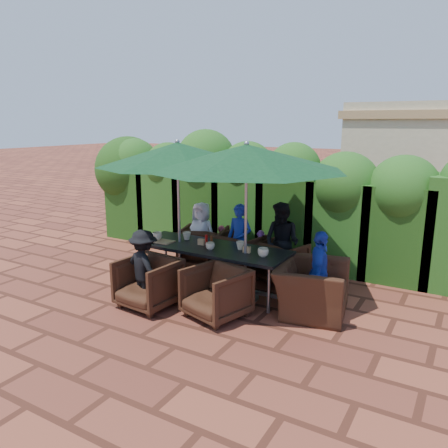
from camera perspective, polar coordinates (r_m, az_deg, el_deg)
The scene contains 30 objects.
ground at distance 7.19m, azimuth -2.03°, elevation -9.11°, with size 80.00×80.00×0.00m, color brown.
dining_table at distance 7.14m, azimuth -1.73°, elevation -3.51°, with size 2.61×0.90×0.75m.
umbrella_left at distance 7.17m, azimuth -6.09°, elevation 9.01°, with size 2.63×2.63×2.46m.
umbrella_right at distance 6.50m, azimuth 2.96°, elevation 8.65°, with size 2.99×2.99×2.46m.
chair_far_left at distance 8.37m, azimuth -2.67°, elevation -2.77°, with size 0.83×0.78×0.86m, color black.
chair_far_mid at distance 7.95m, azimuth 1.78°, elevation -3.72°, with size 0.81×0.76×0.84m, color black.
chair_far_right at distance 7.71m, azimuth 7.42°, elevation -4.61°, with size 0.75×0.70×0.77m, color black.
chair_near_left at distance 6.69m, azimuth -9.86°, elevation -7.28°, with size 0.80×0.75×0.82m, color black.
chair_near_right at distance 6.25m, azimuth -1.05°, elevation -8.66°, with size 0.78×0.73×0.80m, color black.
chair_end_right at distance 6.50m, azimuth 11.39°, elevation -7.22°, with size 1.12×0.73×0.98m, color black.
adult_far_left at distance 8.26m, azimuth -2.94°, elevation -1.50°, with size 0.63×0.37×1.27m, color white.
adult_far_mid at distance 7.88m, azimuth 2.01°, elevation -2.09°, with size 0.47×0.38×1.30m, color #1F38AB.
adult_far_right at distance 7.62m, azimuth 7.55°, elevation -2.40°, with size 0.67×0.41×1.39m, color black.
adult_near_left at distance 6.73m, azimuth -10.40°, elevation -5.61°, with size 0.75×0.34×1.17m, color black.
adult_end_right at distance 6.51m, azimuth 12.32°, elevation -6.14°, with size 0.71×0.36×1.21m, color #1F38AB.
child_left at distance 8.36m, azimuth -0.36°, elevation -2.95°, with size 0.29×0.24×0.81m, color #C14457.
child_right at distance 7.97m, azimuth 4.77°, elevation -3.76°, with size 0.30×0.24×0.82m, color #A853B5.
pedestrian_a at distance 10.35m, azimuth 18.11°, elevation 1.63°, with size 1.44×0.51×1.54m, color #238325.
pedestrian_b at distance 10.17m, azimuth 24.37°, elevation 0.93°, with size 0.74×0.46×1.55m, color #C14457.
cup_a at distance 7.57m, azimuth -8.72°, elevation -1.58°, with size 0.17×0.17×0.14m, color beige.
cup_b at distance 7.53m, azimuth -4.88°, elevation -1.56°, with size 0.14×0.14×0.13m, color beige.
cup_c at distance 6.94m, azimuth -1.82°, elevation -2.89°, with size 0.15×0.15×0.12m, color beige.
cup_d at distance 6.94m, azimuth 2.16°, elevation -2.81°, with size 0.14×0.14×0.13m, color beige.
cup_e at distance 6.59m, azimuth 5.13°, elevation -3.72°, with size 0.17×0.17×0.13m, color beige.
ketchup_bottle at distance 7.20m, azimuth -2.32°, elevation -2.06°, with size 0.04×0.04×0.17m, color #B20C0A.
sauce_bottle at distance 7.15m, azimuth -1.64°, elevation -2.16°, with size 0.04×0.04×0.17m, color #4C230C.
serving_tray at distance 7.44m, azimuth -7.96°, elevation -2.28°, with size 0.35×0.25×0.02m, color #A67D50.
number_block_left at distance 7.21m, azimuth -2.96°, elevation -2.35°, with size 0.12×0.06×0.10m, color tan.
number_block_right at distance 6.78m, azimuth 2.98°, elevation -3.34°, with size 0.12×0.06×0.10m, color tan.
hedge_wall at distance 8.89m, azimuth 4.83°, elevation 4.19°, with size 9.10×1.60×2.59m.
Camera 1 is at (3.57, -5.62, 2.73)m, focal length 35.00 mm.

